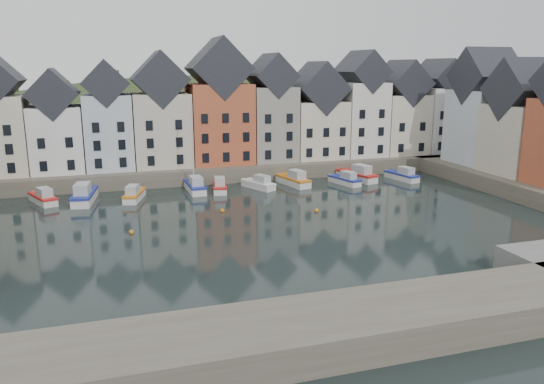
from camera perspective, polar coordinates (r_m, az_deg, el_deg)
name	(u,v)px	position (r m, az deg, el deg)	size (l,w,h in m)	color
ground	(279,230)	(52.43, 0.77, -4.07)	(260.00, 260.00, 0.00)	black
far_quay	(217,166)	(80.44, -5.89, 2.77)	(90.00, 16.00, 2.00)	#534C40
near_wall	(230,345)	(30.00, -4.55, -16.08)	(50.00, 6.00, 2.00)	#534C40
hillside	(194,235)	(109.99, -8.38, -4.59)	(153.60, 70.40, 64.00)	#25341A
far_terrace	(241,114)	(78.13, -3.39, 8.34)	(72.37, 8.16, 17.78)	beige
right_terrace	(525,120)	(76.14, 25.60, 6.96)	(8.30, 24.25, 16.36)	silver
mooring_buoys	(228,217)	(56.31, -4.80, -2.72)	(20.50, 5.50, 0.50)	orange
boat_a	(43,198)	(67.77, -23.39, -0.60)	(3.82, 5.82, 2.15)	silver
boat_b	(84,196)	(66.46, -19.53, -0.38)	(3.10, 7.21, 2.68)	silver
boat_c	(134,195)	(65.87, -14.61, -0.30)	(3.18, 5.77, 2.12)	silver
boat_d	(195,186)	(68.61, -8.26, 0.65)	(2.09, 6.18, 11.71)	silver
boat_e	(220,186)	(68.56, -5.64, 0.60)	(2.69, 5.73, 2.12)	silver
boat_f	(259,184)	(69.76, -1.40, 0.87)	(3.74, 5.57, 2.06)	silver
boat_g	(294,180)	(71.70, 2.36, 1.29)	(3.35, 6.52, 2.40)	silver
boat_h	(345,180)	(72.89, 7.89, 1.29)	(3.05, 5.59, 2.05)	silver
boat_i	(358,175)	(75.61, 9.19, 1.80)	(3.94, 6.99, 2.56)	silver
boat_j	(403,176)	(77.15, 13.86, 1.73)	(2.87, 5.88, 2.17)	silver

